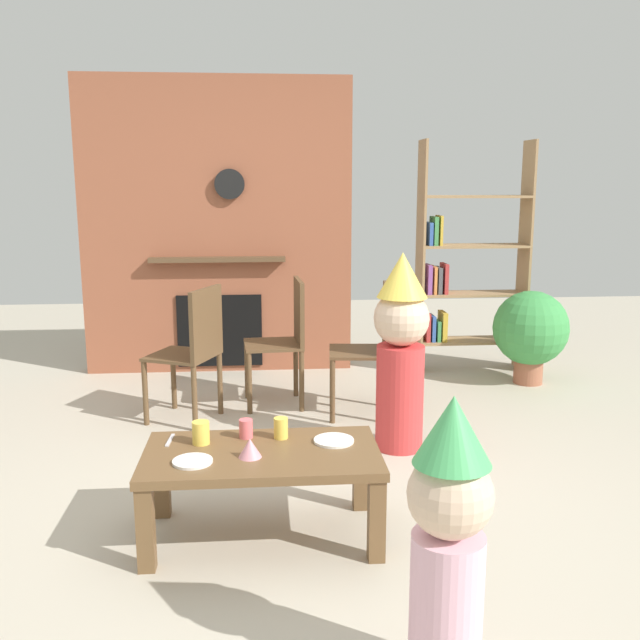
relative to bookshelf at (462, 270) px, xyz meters
The scene contains 17 objects.
ground_plane 2.96m from the bookshelf, 122.01° to the right, with size 12.00×12.00×0.00m, color #BCB29E.
brick_fireplace_feature 2.05m from the bookshelf, behind, with size 2.20×0.28×2.40m.
bookshelf is the anchor object (origin of this frame).
coffee_table 3.24m from the bookshelf, 121.43° to the right, with size 1.04×0.57×0.41m.
paper_cup_near_left 3.05m from the bookshelf, 121.51° to the right, with size 0.07×0.07×0.10m, color #F2CC4C.
paper_cup_near_right 3.12m from the bookshelf, 124.23° to the right, with size 0.06×0.06×0.09m, color #E5666B.
paper_cup_center 3.28m from the bookshelf, 126.56° to the right, with size 0.08×0.08×0.10m, color #F2CC4C.
paper_plate_front 3.00m from the bookshelf, 116.89° to the right, with size 0.18×0.18×0.01m, color white.
paper_plate_rear 3.47m from the bookshelf, 124.65° to the right, with size 0.17×0.17×0.01m, color white.
birthday_cake_slice 3.30m from the bookshelf, 121.59° to the right, with size 0.10×0.10×0.08m, color pink.
table_fork 3.34m from the bookshelf, 129.08° to the right, with size 0.15×0.02×0.01m, color silver.
child_with_cone_hat 3.90m from the bookshelf, 106.45° to the right, with size 0.26×0.26×0.95m.
child_in_pink 1.93m from the bookshelf, 116.37° to the right, with size 0.32×0.32×1.17m.
dining_chair_left 2.41m from the bookshelf, 151.74° to the right, with size 0.53×0.53×0.90m.
dining_chair_middle 1.74m from the bookshelf, 151.18° to the right, with size 0.42×0.42×0.90m.
dining_chair_right 1.47m from the bookshelf, 129.89° to the right, with size 0.44×0.44×0.90m.
potted_plant_tall 0.75m from the bookshelf, 45.92° to the right, with size 0.58×0.58×0.74m.
Camera 1 is at (-0.15, -3.24, 1.57)m, focal length 39.28 mm.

